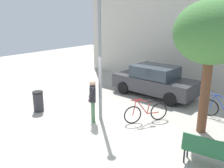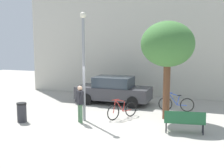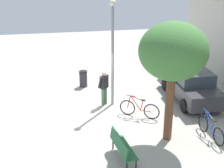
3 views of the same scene
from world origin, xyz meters
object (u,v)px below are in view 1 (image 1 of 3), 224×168
object	(u,v)px
trash_bin	(38,101)
bicycle_blue	(224,110)
person_by_lamppost	(93,98)
park_bench	(213,151)
parked_car_charcoal	(155,81)
lamppost	(100,46)
bicycle_red	(146,113)
plaza_tree	(211,34)

from	to	relation	value
trash_bin	bicycle_blue	bearing A→B (deg)	33.47
person_by_lamppost	park_bench	distance (m)	4.61
parked_car_charcoal	bicycle_blue	bearing A→B (deg)	-12.05
lamppost	bicycle_red	xyz separation A→B (m)	(1.55, 0.88, -2.50)
bicycle_red	trash_bin	size ratio (longest dim) A/B	1.76
park_bench	plaza_tree	size ratio (longest dim) A/B	0.36
plaza_tree	person_by_lamppost	bearing A→B (deg)	-152.40
parked_car_charcoal	trash_bin	xyz separation A→B (m)	(-2.75, -4.98, -0.33)
bicycle_red	bicycle_blue	size ratio (longest dim) A/B	0.86
person_by_lamppost	plaza_tree	distance (m)	4.71
park_bench	parked_car_charcoal	size ratio (longest dim) A/B	0.39
bicycle_red	trash_bin	bearing A→B (deg)	-154.22
lamppost	parked_car_charcoal	bearing A→B (deg)	87.42
lamppost	bicycle_blue	bearing A→B (deg)	39.20
plaza_tree	bicycle_blue	distance (m)	3.48
park_bench	trash_bin	bearing A→B (deg)	-175.74
lamppost	trash_bin	size ratio (longest dim) A/B	5.56
park_bench	plaza_tree	world-z (taller)	plaza_tree
park_bench	lamppost	bearing A→B (deg)	172.68
plaza_tree	park_bench	bearing A→B (deg)	-62.90
lamppost	trash_bin	xyz separation A→B (m)	(-2.58, -1.12, -2.44)
parked_car_charcoal	person_by_lamppost	bearing A→B (deg)	-92.75
bicycle_red	parked_car_charcoal	size ratio (longest dim) A/B	0.36
bicycle_red	parked_car_charcoal	distance (m)	3.31
bicycle_red	park_bench	bearing A→B (deg)	-25.92
bicycle_blue	trash_bin	size ratio (longest dim) A/B	2.06
lamppost	bicycle_blue	distance (m)	5.49
person_by_lamppost	parked_car_charcoal	size ratio (longest dim) A/B	0.39
lamppost	trash_bin	bearing A→B (deg)	-156.55
parked_car_charcoal	trash_bin	bearing A→B (deg)	-118.90
lamppost	person_by_lamppost	xyz separation A→B (m)	(-0.03, -0.40, -1.92)
person_by_lamppost	bicycle_red	size ratio (longest dim) A/B	1.08
plaza_tree	lamppost	bearing A→B (deg)	-157.55
lamppost	person_by_lamppost	bearing A→B (deg)	-94.37
plaza_tree	parked_car_charcoal	bearing A→B (deg)	144.21
plaza_tree	bicycle_blue	world-z (taller)	plaza_tree
bicycle_blue	parked_car_charcoal	bearing A→B (deg)	167.95
lamppost	person_by_lamppost	world-z (taller)	lamppost
parked_car_charcoal	trash_bin	size ratio (longest dim) A/B	4.83
parked_car_charcoal	park_bench	bearing A→B (deg)	-45.41
person_by_lamppost	trash_bin	size ratio (longest dim) A/B	1.90
bicycle_blue	trash_bin	xyz separation A→B (m)	(-6.37, -4.21, 0.06)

